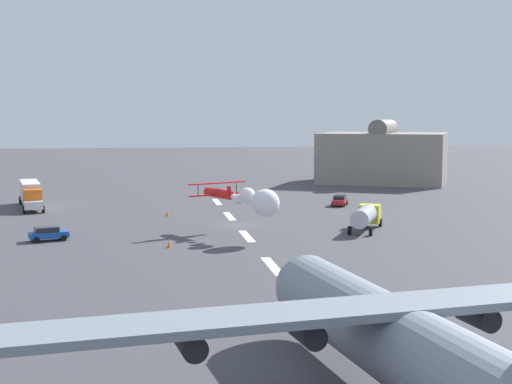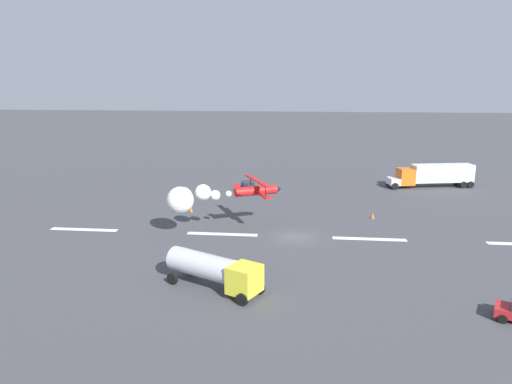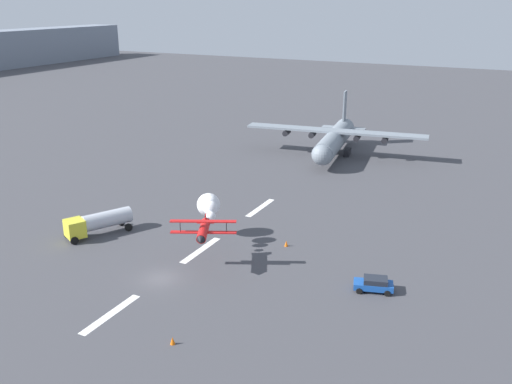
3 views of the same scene
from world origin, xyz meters
TOP-DOWN VIEW (x-y plane):
  - ground_plane at (0.00, 0.00)m, footprint 440.00×440.00m
  - runway_stripe_2 at (-8.17, 0.00)m, footprint 8.00×0.90m
  - runway_stripe_3 at (8.17, 0.00)m, footprint 8.00×0.90m
  - runway_stripe_4 at (24.51, 0.00)m, footprint 8.00×0.90m
  - stunt_biplane_red at (10.87, 0.42)m, footprint 12.44×9.21m
  - semi_truck_orange at (-21.77, -27.61)m, footprint 14.04×5.52m
  - fuel_tanker_truck at (6.29, 14.33)m, footprint 8.68×6.15m
  - followme_car_yellow at (7.81, -21.50)m, footprint 2.93×4.41m
  - traffic_cone_near at (-9.59, -8.25)m, footprint 0.44×0.44m
  - traffic_cone_far at (13.90, -8.82)m, footprint 0.44×0.44m

SIDE VIEW (x-z plane):
  - ground_plane at x=0.00m, z-range 0.00..0.00m
  - runway_stripe_2 at x=-8.17m, z-range 0.00..0.01m
  - runway_stripe_3 at x=8.17m, z-range 0.00..0.01m
  - runway_stripe_4 at x=24.51m, z-range 0.00..0.01m
  - traffic_cone_near at x=-9.59m, z-range 0.00..0.75m
  - traffic_cone_far at x=13.90m, z-range 0.00..0.75m
  - followme_car_yellow at x=7.81m, z-range 0.05..1.57m
  - fuel_tanker_truck at x=6.29m, z-range 0.29..3.19m
  - semi_truck_orange at x=-21.77m, z-range 0.27..3.97m
  - stunt_biplane_red at x=10.87m, z-range 2.90..5.89m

